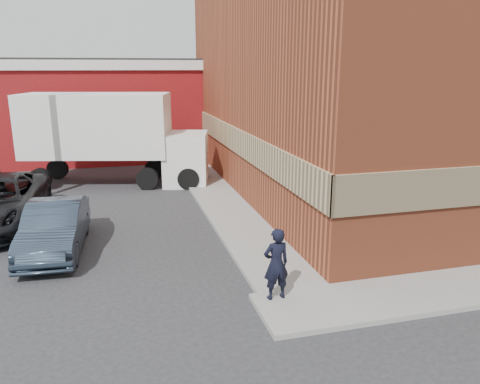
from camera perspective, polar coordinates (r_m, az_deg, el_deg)
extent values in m
plane|color=#28282B|center=(11.16, 3.60, -12.52)|extent=(90.00, 90.00, 0.00)
cube|color=#9E4528|center=(21.79, 18.02, 12.57)|extent=(14.00, 18.00, 9.00)
cube|color=tan|center=(19.16, -0.67, 6.44)|extent=(0.08, 18.16, 1.00)
cube|color=gray|center=(19.43, -3.11, -0.22)|extent=(1.80, 18.00, 0.12)
cube|color=maroon|center=(29.62, -20.54, 8.92)|extent=(16.00, 8.00, 5.00)
cube|color=silver|center=(29.50, -21.04, 14.22)|extent=(16.30, 8.30, 0.50)
cube|color=black|center=(29.50, -21.10, 14.80)|extent=(16.00, 8.00, 0.10)
imported|color=black|center=(10.46, 4.43, -8.74)|extent=(0.64, 0.45, 1.65)
imported|color=#2B3848|center=(14.40, -21.64, -4.06)|extent=(1.73, 4.38, 1.42)
cube|color=white|center=(21.78, -17.09, 7.82)|extent=(6.72, 3.96, 2.73)
cube|color=#238338|center=(20.63, -17.95, 6.20)|extent=(5.91, 1.49, 0.84)
cube|color=white|center=(21.26, -6.09, 4.07)|extent=(2.39, 2.70, 2.31)
cylinder|color=black|center=(21.93, -23.19, 1.44)|extent=(0.99, 0.53, 0.94)
cylinder|color=black|center=(23.83, -21.35, 2.63)|extent=(0.99, 0.53, 0.94)
cylinder|color=black|center=(20.63, -11.23, 1.59)|extent=(0.99, 0.53, 0.94)
cylinder|color=black|center=(22.64, -10.32, 2.82)|extent=(0.99, 0.53, 0.94)
cylinder|color=black|center=(20.38, -6.29, 1.63)|extent=(0.99, 0.53, 0.94)
cylinder|color=black|center=(22.42, -5.81, 2.87)|extent=(0.99, 0.53, 0.94)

